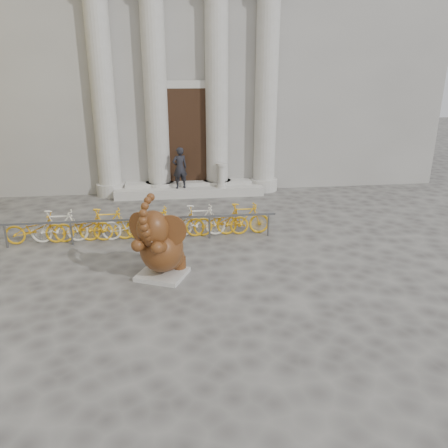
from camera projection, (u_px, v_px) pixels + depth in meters
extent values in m
plane|color=#474442|center=(215.00, 310.00, 9.22)|extent=(80.00, 80.00, 0.00)
cube|color=gray|center=(180.00, 47.00, 21.34)|extent=(22.00, 10.00, 12.00)
cube|color=black|center=(187.00, 137.00, 17.78)|extent=(2.40, 0.16, 4.00)
cylinder|color=#A8A59E|center=(103.00, 94.00, 16.72)|extent=(0.90, 0.90, 8.00)
cylinder|color=#A8A59E|center=(156.00, 94.00, 16.96)|extent=(0.90, 0.90, 8.00)
cylinder|color=#A8A59E|center=(217.00, 94.00, 17.26)|extent=(0.90, 0.90, 8.00)
cylinder|color=#A8A59E|center=(266.00, 93.00, 17.51)|extent=(0.90, 0.90, 8.00)
cube|color=#A8A59E|center=(189.00, 191.00, 17.98)|extent=(6.00, 1.20, 0.36)
cube|color=#A8A59E|center=(162.00, 274.00, 10.75)|extent=(1.42, 1.36, 0.11)
ellipsoid|color=black|center=(166.00, 256.00, 10.84)|extent=(1.21, 1.19, 0.71)
ellipsoid|color=black|center=(162.00, 248.00, 10.54)|extent=(1.51, 1.64, 1.15)
cylinder|color=black|center=(158.00, 259.00, 11.11)|extent=(0.44, 0.44, 0.29)
cylinder|color=black|center=(179.00, 262.00, 10.95)|extent=(0.44, 0.44, 0.29)
cylinder|color=black|center=(144.00, 245.00, 10.14)|extent=(0.51, 0.71, 0.44)
cylinder|color=black|center=(163.00, 247.00, 10.00)|extent=(0.51, 0.71, 0.44)
ellipsoid|color=black|center=(153.00, 229.00, 9.98)|extent=(0.98, 0.95, 0.88)
cylinder|color=black|center=(141.00, 227.00, 10.22)|extent=(0.59, 0.55, 0.75)
cylinder|color=black|center=(170.00, 231.00, 10.01)|extent=(0.75, 0.14, 0.75)
cone|color=beige|center=(144.00, 239.00, 9.88)|extent=(0.12, 0.26, 0.12)
cone|color=beige|center=(154.00, 240.00, 9.80)|extent=(0.22, 0.24, 0.12)
cube|color=slate|center=(141.00, 219.00, 12.79)|extent=(8.05, 0.06, 0.06)
cylinder|color=slate|center=(6.00, 236.00, 12.43)|extent=(0.06, 0.06, 0.70)
cylinder|color=slate|center=(72.00, 233.00, 12.65)|extent=(0.06, 0.06, 0.70)
cylinder|color=slate|center=(142.00, 230.00, 12.90)|extent=(0.06, 0.06, 0.70)
cylinder|color=slate|center=(210.00, 227.00, 13.15)|extent=(0.06, 0.06, 0.70)
cylinder|color=slate|center=(268.00, 225.00, 13.38)|extent=(0.06, 0.06, 0.70)
imported|color=gold|center=(35.00, 227.00, 12.71)|extent=(1.70, 0.50, 1.00)
imported|color=beige|center=(59.00, 226.00, 12.79)|extent=(1.66, 0.47, 1.00)
imported|color=gold|center=(83.00, 225.00, 12.88)|extent=(1.70, 0.50, 1.00)
imported|color=gold|center=(107.00, 224.00, 12.96)|extent=(1.66, 0.47, 1.00)
imported|color=beige|center=(130.00, 223.00, 13.05)|extent=(1.70, 0.50, 1.00)
imported|color=gold|center=(153.00, 222.00, 13.13)|extent=(1.66, 0.47, 1.00)
imported|color=gold|center=(176.00, 221.00, 13.22)|extent=(1.70, 0.50, 1.00)
imported|color=beige|center=(199.00, 220.00, 13.30)|extent=(1.66, 0.47, 1.00)
imported|color=gold|center=(221.00, 220.00, 13.38)|extent=(1.70, 0.50, 1.00)
imported|color=gold|center=(243.00, 219.00, 13.47)|extent=(1.66, 0.47, 1.00)
imported|color=black|center=(180.00, 168.00, 17.39)|extent=(0.69, 0.54, 1.65)
cylinder|color=#A8A59E|center=(221.00, 186.00, 17.78)|extent=(0.40, 0.40, 0.12)
cylinder|color=#A8A59E|center=(221.00, 176.00, 17.65)|extent=(0.28, 0.28, 0.90)
cylinder|color=#A8A59E|center=(221.00, 165.00, 17.49)|extent=(0.40, 0.40, 0.10)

